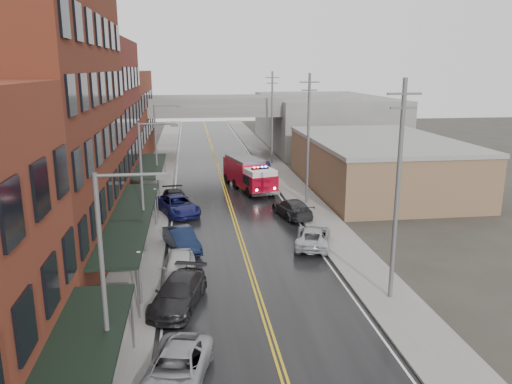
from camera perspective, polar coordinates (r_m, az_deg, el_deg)
road at (r=41.27m, az=-2.37°, el=-3.54°), size 11.00×160.00×0.02m
sidewalk_left at (r=41.27m, az=-12.54°, el=-3.78°), size 3.00×160.00×0.15m
sidewalk_right at (r=42.51m, az=7.48°, el=-3.03°), size 3.00×160.00×0.15m
curb_left at (r=41.15m, az=-10.25°, el=-3.72°), size 0.30×160.00×0.15m
curb_right at (r=42.12m, az=5.31°, el=-3.13°), size 0.30×160.00×0.15m
brick_building_b at (r=33.79m, az=-24.57°, el=6.89°), size 9.00×20.00×18.00m
brick_building_c at (r=50.86m, az=-18.86°, el=7.70°), size 9.00×15.00×15.00m
brick_building_far at (r=68.19m, az=-16.02°, el=8.08°), size 9.00×20.00×12.00m
tan_building at (r=53.86m, az=13.78°, el=2.98°), size 14.00×22.00×5.00m
right_far_block at (r=82.50m, az=7.58°, el=8.05°), size 18.00×30.00×8.00m
awning_1 at (r=33.78m, az=-14.05°, el=-2.70°), size 2.60×18.00×3.09m
awning_2 at (r=50.73m, az=-12.00°, el=2.97°), size 2.60×13.00×3.09m
globe_lamp_1 at (r=27.30m, az=-13.21°, el=-8.21°), size 0.44×0.44×3.12m
globe_lamp_2 at (r=40.58m, az=-11.44°, el=-0.74°), size 0.44×0.44×3.12m
street_lamp_0 at (r=18.90m, az=-16.35°, el=-9.28°), size 2.64×0.22×9.00m
street_lamp_1 at (r=34.10m, az=-12.52°, el=1.37°), size 2.64×0.22×9.00m
street_lamp_2 at (r=49.80m, az=-11.08°, el=5.38°), size 2.64×0.22×9.00m
utility_pole_0 at (r=27.18m, az=15.88°, el=0.37°), size 1.80×0.24×12.00m
utility_pole_1 at (r=45.89m, az=5.99°, el=6.26°), size 1.80×0.24×12.00m
utility_pole_2 at (r=65.36m, az=1.85°, el=8.65°), size 1.80×0.24×12.00m
overpass at (r=71.56m, az=-4.86°, el=8.82°), size 40.00×10.00×7.50m
fire_truck at (r=51.91m, az=-0.77°, el=2.12°), size 5.16×9.18×3.20m
parked_car_left_2 at (r=21.50m, az=-9.11°, el=-19.38°), size 3.39×5.46×1.41m
parked_car_left_3 at (r=27.51m, az=-8.85°, el=-11.31°), size 3.61×5.77×1.56m
parked_car_left_4 at (r=30.60m, az=-8.75°, el=-8.52°), size 2.00×4.84×1.64m
parked_car_left_5 at (r=35.48m, az=-8.51°, el=-5.38°), size 2.91×4.95×1.54m
parked_car_left_6 at (r=43.97m, az=-8.93°, el=-1.50°), size 4.46×6.39×1.62m
parked_car_left_7 at (r=45.88m, az=-9.22°, el=-0.88°), size 2.87×5.72×1.59m
parked_car_right_0 at (r=36.05m, az=6.52°, el=-5.09°), size 3.77×5.60×1.42m
parked_car_right_1 at (r=42.83m, az=4.15°, el=-1.84°), size 3.09×5.64×1.55m
parked_car_right_2 at (r=57.09m, az=-0.01°, el=2.24°), size 2.09×4.66×1.55m
parked_car_right_3 at (r=60.00m, az=0.67°, el=2.82°), size 1.72×4.71×1.54m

